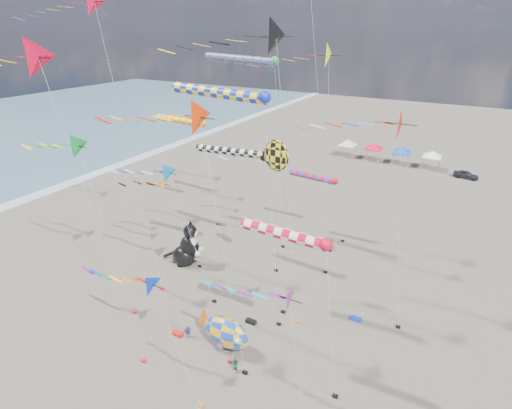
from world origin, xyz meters
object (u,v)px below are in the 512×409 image
object	(u,v)px
person_adult	(220,345)
child_blue	(188,331)
cat_inflatable	(185,244)
fish_inflatable	(226,332)
child_green	(235,366)
parked_car	(466,175)

from	to	relation	value
person_adult	child_blue	bearing A→B (deg)	162.60
cat_inflatable	fish_inflatable	distance (m)	13.05
cat_inflatable	child_green	bearing A→B (deg)	-53.85
person_adult	child_green	xyz separation A→B (m)	(1.96, -0.99, -0.18)
cat_inflatable	fish_inflatable	size ratio (longest dim) A/B	0.94
person_adult	parked_car	distance (m)	53.47
fish_inflatable	cat_inflatable	bearing A→B (deg)	142.02
child_green	parked_car	xyz separation A→B (m)	(11.62, 52.71, 0.04)
fish_inflatable	parked_car	world-z (taller)	fish_inflatable
child_green	child_blue	world-z (taller)	child_green
fish_inflatable	child_green	world-z (taller)	fish_inflatable
cat_inflatable	parked_car	distance (m)	49.22
fish_inflatable	child_blue	distance (m)	3.58
cat_inflatable	child_green	xyz separation A→B (m)	(12.06, -9.60, -1.90)
fish_inflatable	parked_car	size ratio (longest dim) A/B	1.41
cat_inflatable	fish_inflatable	xyz separation A→B (m)	(10.27, -8.01, -0.85)
child_green	parked_car	distance (m)	53.98
cat_inflatable	person_adult	size ratio (longest dim) A/B	3.21
child_blue	parked_car	bearing A→B (deg)	16.53
fish_inflatable	parked_car	bearing A→B (deg)	75.29
parked_car	person_adult	bearing A→B (deg)	172.56
cat_inflatable	person_adult	bearing A→B (deg)	-55.78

